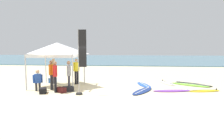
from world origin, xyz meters
The scene contains 21 objects.
ground_plane centered at (0.00, 0.00, 0.00)m, with size 80.00×80.00×0.00m, color beige.
sea centered at (0.00, 33.66, 0.05)m, with size 80.00×36.00×0.10m, color teal.
canopy_tent centered at (-2.99, 1.05, 2.39)m, with size 2.86×2.86×2.75m.
surfboard_blue centered at (2.41, 1.98, 0.04)m, with size 1.17×2.28×0.19m.
surfboard_navy centered at (2.26, 0.05, 0.04)m, with size 1.57×2.47×0.19m.
surfboard_yellow centered at (5.72, 0.44, 0.04)m, with size 1.87×0.90×0.19m.
surfboard_purple centered at (3.92, 0.29, 0.04)m, with size 2.26×0.99×0.19m.
surfboard_lime centered at (5.41, 2.31, 0.04)m, with size 2.41×1.98×0.19m.
surfboard_black centered at (5.70, 2.68, 0.04)m, with size 2.34×2.27×0.19m.
surfboard_white centered at (4.06, 2.85, 0.04)m, with size 1.06×1.93×0.19m.
person_yellow centered at (-2.05, 2.00, 0.99)m, with size 0.38×0.47×1.71m.
person_orange centered at (-2.97, 0.01, 0.99)m, with size 0.27×0.55×1.71m.
person_green centered at (-3.61, 1.98, 0.99)m, with size 0.38×0.48×1.71m.
person_red centered at (-2.50, -0.66, 0.99)m, with size 0.32×0.53×1.71m.
person_grey centered at (-1.85, -0.27, 0.99)m, with size 0.33×0.52×1.71m.
person_blue centered at (-3.64, -0.37, 0.66)m, with size 0.47×0.39×1.20m.
banner_flag centered at (-0.96, -1.07, 1.57)m, with size 0.60×0.36×3.40m.
gear_bag_near_tent centered at (-2.20, -0.65, 0.14)m, with size 0.60×0.32×0.28m, color #4C1919.
gear_bag_by_pole centered at (-1.88, -0.35, 0.14)m, with size 0.60×0.32×0.28m, color #232328.
gear_bag_on_sand centered at (-3.08, -0.96, 0.14)m, with size 0.60×0.32×0.28m, color black.
cooler_box centered at (-3.83, 2.28, 0.20)m, with size 0.50×0.36×0.39m.
Camera 1 is at (1.76, -11.61, 2.45)m, focal length 33.72 mm.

